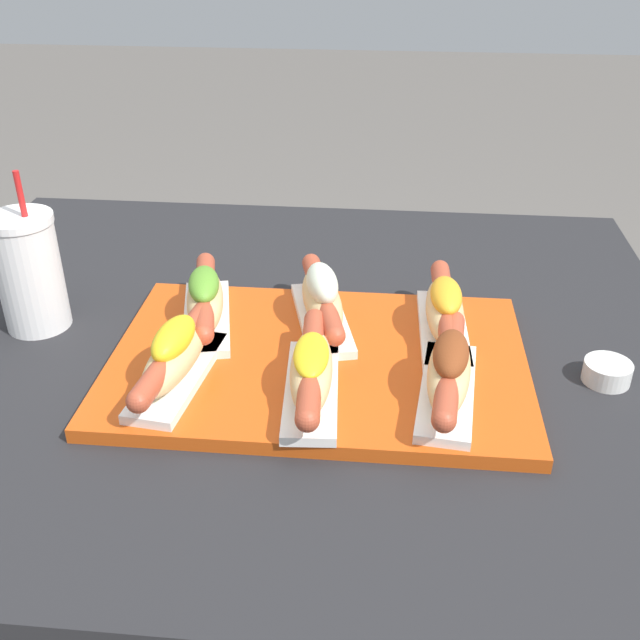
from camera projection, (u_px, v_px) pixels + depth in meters
name	position (u px, v px, depth m)	size (l,w,h in m)	color
patio_table	(286.00, 529.00, 1.19)	(1.09, 0.94, 0.71)	#232326
serving_tray	(318.00, 362.00, 0.94)	(0.52, 0.35, 0.02)	#CC4C14
hot_dog_0	(175.00, 355.00, 0.87)	(0.08, 0.23, 0.08)	white
hot_dog_1	(311.00, 371.00, 0.85)	(0.07, 0.23, 0.06)	white
hot_dog_2	(449.00, 371.00, 0.84)	(0.08, 0.23, 0.07)	white
hot_dog_3	(205.00, 300.00, 0.99)	(0.10, 0.22, 0.07)	white
hot_dog_4	(322.00, 300.00, 0.98)	(0.10, 0.22, 0.08)	white
hot_dog_5	(444.00, 309.00, 0.97)	(0.06, 0.23, 0.07)	white
sauce_bowl	(607.00, 371.00, 0.91)	(0.06, 0.06, 0.03)	silver
drink_cup	(30.00, 271.00, 1.00)	(0.09, 0.09, 0.22)	white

